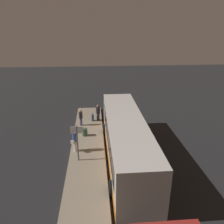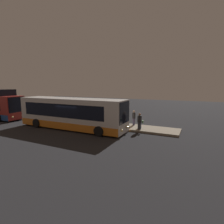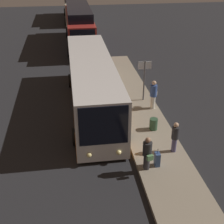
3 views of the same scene
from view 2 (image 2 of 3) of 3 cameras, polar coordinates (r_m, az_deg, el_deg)
name	(u,v)px [view 2 (image 2 of 3)]	position (r m, az deg, el deg)	size (l,w,h in m)	color
ground	(74,129)	(18.43, -12.31, -5.48)	(80.00, 80.00, 0.00)	#232326
platform	(89,123)	(20.70, -7.36, -3.50)	(20.00, 2.61, 0.20)	gray
bus_lead	(71,114)	(18.52, -13.33, -0.51)	(11.96, 2.81, 3.15)	silver
passenger_boarding	(140,121)	(17.02, 9.02, -2.88)	(0.63, 0.48, 1.64)	#2D2D33
passenger_waiting	(97,113)	(20.96, -4.78, -0.30)	(0.68, 0.61, 1.83)	silver
passenger_with_bags	(134,117)	(18.90, 7.16, -1.68)	(0.42, 0.42, 1.60)	#4C476B
suitcase	(140,125)	(17.67, 8.99, -4.23)	(0.32, 0.22, 0.91)	#334C7F
sign_post	(87,106)	(21.28, -8.14, 1.81)	(0.10, 0.85, 2.66)	#4C4C51
trash_bin	(114,121)	(19.39, 0.62, -2.98)	(0.44, 0.44, 0.65)	#2D4C33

